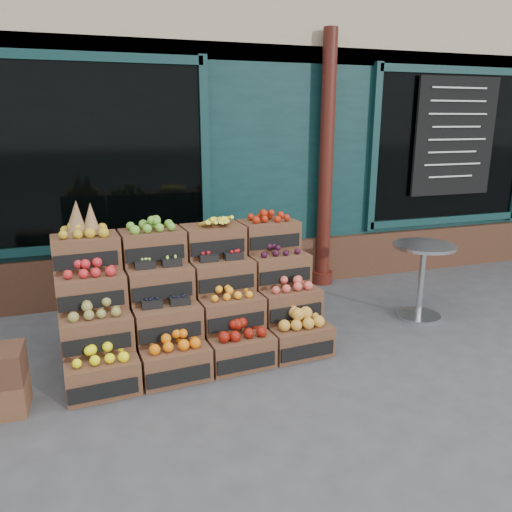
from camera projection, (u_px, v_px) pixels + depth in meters
name	position (u px, v px, depth m)	size (l,w,h in m)	color
ground	(302.00, 364.00, 4.52)	(60.00, 60.00, 0.00)	#424245
shop_facade	(185.00, 104.00, 8.55)	(12.00, 6.24, 4.80)	#0D2D2D
crate_display	(191.00, 304.00, 4.70)	(2.42, 1.29, 1.47)	brown
bistro_table	(422.00, 272.00, 5.46)	(0.67, 0.67, 0.84)	silver
shopkeeper	(99.00, 210.00, 6.47)	(0.73, 0.48, 2.01)	#1A5B31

